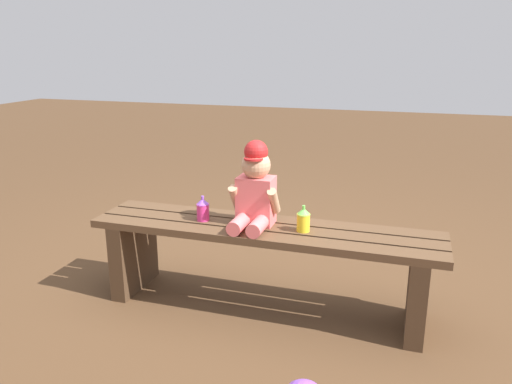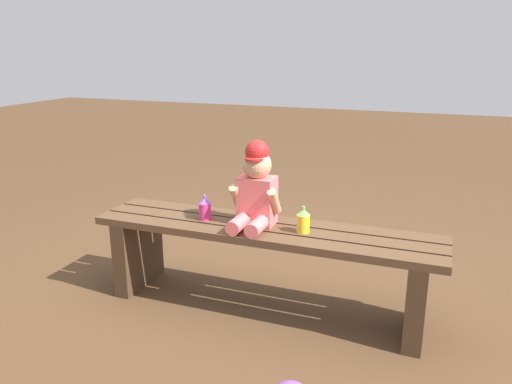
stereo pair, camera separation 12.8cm
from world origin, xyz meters
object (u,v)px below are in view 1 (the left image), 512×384
object	(u,v)px
park_bench	(264,252)
sippy_cup_left	(203,209)
sippy_cup_right	(303,219)
child_figure	(255,189)

from	to	relation	value
park_bench	sippy_cup_left	size ratio (longest dim) A/B	13.42
sippy_cup_left	sippy_cup_right	world-z (taller)	same
park_bench	sippy_cup_left	xyz separation A→B (m)	(-0.31, -0.01, 0.19)
park_bench	sippy_cup_left	world-z (taller)	sippy_cup_left
park_bench	sippy_cup_left	distance (m)	0.36
child_figure	park_bench	bearing A→B (deg)	-8.51
sippy_cup_left	park_bench	bearing A→B (deg)	1.93
park_bench	child_figure	xyz separation A→B (m)	(-0.05, 0.01, 0.31)
child_figure	sippy_cup_left	world-z (taller)	child_figure
sippy_cup_left	child_figure	bearing A→B (deg)	3.81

